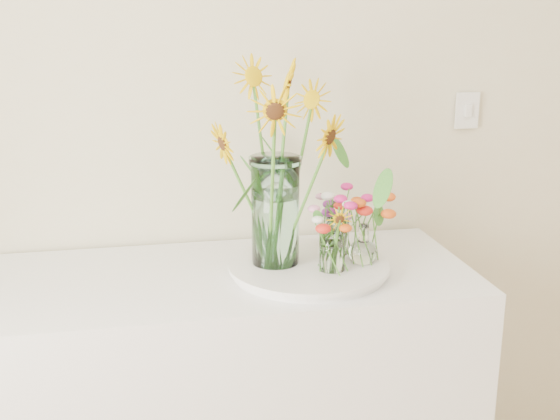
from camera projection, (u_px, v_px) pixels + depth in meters
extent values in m
cube|color=white|center=(231.00, 413.00, 2.12)|extent=(1.40, 0.60, 0.90)
cylinder|color=white|center=(309.00, 269.00, 1.99)|extent=(0.43, 0.43, 0.02)
cylinder|color=#B4E9DA|center=(275.00, 211.00, 1.95)|extent=(0.16, 0.16, 0.31)
cylinder|color=white|center=(332.00, 250.00, 1.92)|extent=(0.08, 0.08, 0.12)
cylinder|color=white|center=(337.00, 235.00, 2.06)|extent=(0.08, 0.08, 0.12)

